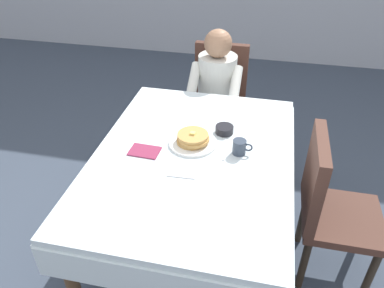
{
  "coord_description": "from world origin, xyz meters",
  "views": [
    {
      "loc": [
        0.36,
        -1.67,
        2.0
      ],
      "look_at": [
        -0.01,
        0.03,
        0.79
      ],
      "focal_mm": 35.35,
      "sensor_mm": 36.0,
      "label": 1
    }
  ],
  "objects": [
    {
      "name": "knife_right_of_plate",
      "position": [
        0.17,
        0.08,
        0.74
      ],
      "size": [
        0.03,
        0.2,
        0.0
      ],
      "primitive_type": "cube",
      "rotation": [
        0.0,
        0.0,
        1.64
      ],
      "color": "silver",
      "rests_on": "dining_table_main"
    },
    {
      "name": "ground_plane",
      "position": [
        0.0,
        0.0,
        0.0
      ],
      "size": [
        14.0,
        14.0,
        0.0
      ],
      "primitive_type": "plane",
      "color": "#3D4756"
    },
    {
      "name": "chair_diner",
      "position": [
        -0.03,
        1.17,
        0.53
      ],
      "size": [
        0.44,
        0.45,
        0.93
      ],
      "rotation": [
        0.0,
        0.0,
        3.14
      ],
      "color": "#4C2D23",
      "rests_on": "ground"
    },
    {
      "name": "napkin_folded",
      "position": [
        -0.27,
        -0.03,
        0.74
      ],
      "size": [
        0.17,
        0.13,
        0.01
      ],
      "primitive_type": "cube",
      "rotation": [
        0.0,
        0.0,
        -0.04
      ],
      "color": "#8C2D4C",
      "rests_on": "dining_table_main"
    },
    {
      "name": "cup_coffee",
      "position": [
        0.25,
        0.07,
        0.78
      ],
      "size": [
        0.11,
        0.08,
        0.08
      ],
      "color": "#333D4C",
      "rests_on": "dining_table_main"
    },
    {
      "name": "breakfast_stack",
      "position": [
        -0.02,
        0.1,
        0.78
      ],
      "size": [
        0.19,
        0.18,
        0.07
      ],
      "color": "tan",
      "rests_on": "plate_breakfast"
    },
    {
      "name": "fork_left_of_plate",
      "position": [
        -0.21,
        0.08,
        0.74
      ],
      "size": [
        0.03,
        0.18,
        0.0
      ],
      "primitive_type": "cube",
      "rotation": [
        0.0,
        0.0,
        1.68
      ],
      "color": "silver",
      "rests_on": "dining_table_main"
    },
    {
      "name": "dining_table_main",
      "position": [
        0.0,
        0.0,
        0.65
      ],
      "size": [
        1.12,
        1.52,
        0.74
      ],
      "color": "silver",
      "rests_on": "ground"
    },
    {
      "name": "diner_person",
      "position": [
        -0.03,
        1.01,
        0.67
      ],
      "size": [
        0.4,
        0.43,
        1.12
      ],
      "rotation": [
        0.0,
        0.0,
        3.14
      ],
      "color": "silver",
      "rests_on": "ground"
    },
    {
      "name": "plate_breakfast",
      "position": [
        -0.02,
        0.1,
        0.75
      ],
      "size": [
        0.28,
        0.28,
        0.02
      ],
      "primitive_type": "cylinder",
      "color": "white",
      "rests_on": "dining_table_main"
    },
    {
      "name": "spoon_near_edge",
      "position": [
        -0.02,
        -0.21,
        0.74
      ],
      "size": [
        0.15,
        0.02,
        0.0
      ],
      "primitive_type": "cube",
      "rotation": [
        0.0,
        0.0,
        0.04
      ],
      "color": "silver",
      "rests_on": "dining_table_main"
    },
    {
      "name": "chair_right_side",
      "position": [
        0.77,
        0.0,
        0.53
      ],
      "size": [
        0.45,
        0.44,
        0.93
      ],
      "rotation": [
        0.0,
        0.0,
        -1.57
      ],
      "color": "#4C2D23",
      "rests_on": "ground"
    },
    {
      "name": "bowl_butter",
      "position": [
        0.14,
        0.26,
        0.76
      ],
      "size": [
        0.11,
        0.11,
        0.04
      ],
      "primitive_type": "cylinder",
      "color": "black",
      "rests_on": "dining_table_main"
    }
  ]
}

